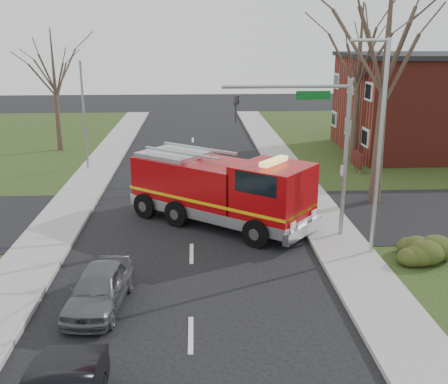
{
  "coord_description": "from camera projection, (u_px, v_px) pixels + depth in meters",
  "views": [
    {
      "loc": [
        0.23,
        -19.59,
        8.47
      ],
      "look_at": [
        1.42,
        1.95,
        2.0
      ],
      "focal_mm": 42.0,
      "sensor_mm": 36.0,
      "label": 1
    }
  ],
  "objects": [
    {
      "name": "bare_tree_far",
      "position": [
        359.0,
        67.0,
        34.22
      ],
      "size": [
        5.25,
        5.25,
        10.5
      ],
      "color": "#382C21",
      "rests_on": "ground"
    },
    {
      "name": "streetlight_pole",
      "position": [
        379.0,
        144.0,
        19.75
      ],
      "size": [
        1.48,
        0.16,
        8.4
      ],
      "color": "#B7BABF",
      "rests_on": "ground"
    },
    {
      "name": "sidewalk_right",
      "position": [
        343.0,
        249.0,
        21.46
      ],
      "size": [
        2.4,
        80.0,
        0.15
      ],
      "primitive_type": "cube",
      "color": "gray",
      "rests_on": "ground"
    },
    {
      "name": "fire_engine",
      "position": [
        222.0,
        192.0,
        24.08
      ],
      "size": [
        8.56,
        7.67,
        3.48
      ],
      "rotation": [
        0.0,
        0.0,
        0.9
      ],
      "color": "#A2070B",
      "rests_on": "ground"
    },
    {
      "name": "sidewalk_left",
      "position": [
        36.0,
        255.0,
        20.8
      ],
      "size": [
        2.4,
        80.0,
        0.15
      ],
      "primitive_type": "cube",
      "color": "gray",
      "rests_on": "ground"
    },
    {
      "name": "ground",
      "position": [
        192.0,
        254.0,
        21.15
      ],
      "size": [
        120.0,
        120.0,
        0.0
      ],
      "primitive_type": "plane",
      "color": "black",
      "rests_on": "ground"
    },
    {
      "name": "traffic_signal_mast",
      "position": [
        316.0,
        131.0,
        21.51
      ],
      "size": [
        5.29,
        0.18,
        6.8
      ],
      "color": "gray",
      "rests_on": "ground"
    },
    {
      "name": "bare_tree_left",
      "position": [
        54.0,
        77.0,
        38.16
      ],
      "size": [
        4.5,
        4.5,
        9.0
      ],
      "color": "#382C21",
      "rests_on": "ground"
    },
    {
      "name": "utility_pole_far",
      "position": [
        84.0,
        117.0,
        33.18
      ],
      "size": [
        0.14,
        0.14,
        7.0
      ],
      "primitive_type": "cylinder",
      "color": "gray",
      "rests_on": "ground"
    },
    {
      "name": "health_center_sign",
      "position": [
        357.0,
        159.0,
        33.41
      ],
      "size": [
        0.12,
        2.0,
        1.4
      ],
      "color": "#4D1312",
      "rests_on": "ground"
    },
    {
      "name": "parked_car_maroon",
      "position": [
        99.0,
        288.0,
        16.83
      ],
      "size": [
        2.04,
        4.14,
        1.36
      ],
      "primitive_type": "imported",
      "rotation": [
        0.0,
        0.0,
        -0.11
      ],
      "color": "#56585D",
      "rests_on": "ground"
    },
    {
      "name": "bare_tree_near",
      "position": [
        386.0,
        58.0,
        25.27
      ],
      "size": [
        6.0,
        6.0,
        12.0
      ],
      "color": "#382C21",
      "rests_on": "ground"
    },
    {
      "name": "hedge_corner",
      "position": [
        421.0,
        245.0,
        20.51
      ],
      "size": [
        2.8,
        2.0,
        0.9
      ],
      "primitive_type": "ellipsoid",
      "color": "#2C3613",
      "rests_on": "lawn_right"
    }
  ]
}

